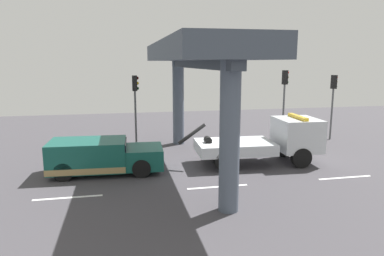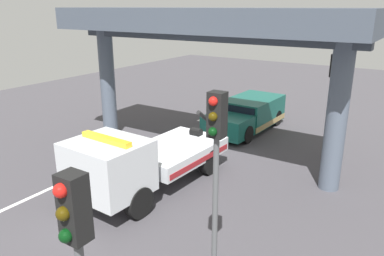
{
  "view_description": "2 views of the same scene",
  "coord_description": "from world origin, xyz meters",
  "px_view_note": "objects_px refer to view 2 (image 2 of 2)",
  "views": [
    {
      "loc": [
        -3.9,
        -16.58,
        5.16
      ],
      "look_at": [
        -0.56,
        -0.34,
        2.06
      ],
      "focal_mm": 33.05,
      "sensor_mm": 36.0,
      "label": 1
    },
    {
      "loc": [
        12.61,
        7.86,
        6.19
      ],
      "look_at": [
        0.55,
        0.06,
        1.54
      ],
      "focal_mm": 35.37,
      "sensor_mm": 36.0,
      "label": 2
    }
  ],
  "objects_px": {
    "towed_van_green": "(248,115)",
    "traffic_light_far": "(216,155)",
    "traffic_light_near": "(333,84)",
    "tow_truck_white": "(140,161)"
  },
  "relations": [
    {
      "from": "towed_van_green",
      "to": "traffic_light_far",
      "type": "height_order",
      "value": "traffic_light_far"
    },
    {
      "from": "towed_van_green",
      "to": "traffic_light_near",
      "type": "distance_m",
      "value": 5.42
    },
    {
      "from": "traffic_light_far",
      "to": "tow_truck_white",
      "type": "bearing_deg",
      "value": -122.36
    },
    {
      "from": "towed_van_green",
      "to": "traffic_light_far",
      "type": "relative_size",
      "value": 1.14
    },
    {
      "from": "tow_truck_white",
      "to": "traffic_light_far",
      "type": "relative_size",
      "value": 1.57
    },
    {
      "from": "towed_van_green",
      "to": "tow_truck_white",
      "type": "bearing_deg",
      "value": -0.26
    },
    {
      "from": "traffic_light_near",
      "to": "traffic_light_far",
      "type": "bearing_deg",
      "value": -0.0
    },
    {
      "from": "tow_truck_white",
      "to": "traffic_light_far",
      "type": "bearing_deg",
      "value": 57.64
    },
    {
      "from": "towed_van_green",
      "to": "traffic_light_near",
      "type": "relative_size",
      "value": 1.21
    },
    {
      "from": "traffic_light_near",
      "to": "traffic_light_far",
      "type": "distance_m",
      "value": 9.5
    }
  ]
}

